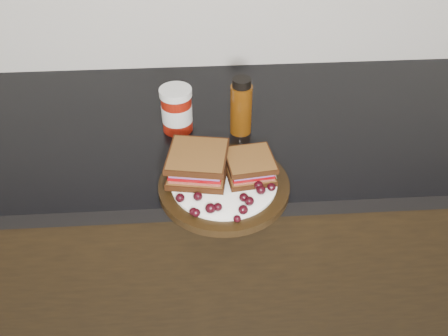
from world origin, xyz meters
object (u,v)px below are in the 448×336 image
at_px(condiment_jar, 177,110).
at_px(oil_bottle, 241,106).
at_px(plate, 224,186).
at_px(sandwich_left, 198,164).

height_order(condiment_jar, oil_bottle, oil_bottle).
relative_size(condiment_jar, oil_bottle, 0.78).
bearing_deg(plate, condiment_jar, 113.49).
xyz_separation_m(plate, condiment_jar, (-0.10, 0.23, 0.05)).
distance_m(plate, oil_bottle, 0.23).
height_order(plate, condiment_jar, condiment_jar).
xyz_separation_m(sandwich_left, condiment_jar, (-0.05, 0.20, 0.01)).
height_order(plate, oil_bottle, oil_bottle).
bearing_deg(plate, sandwich_left, 153.60).
relative_size(sandwich_left, condiment_jar, 1.07).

